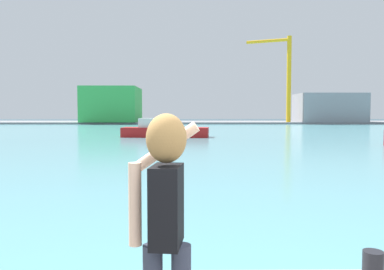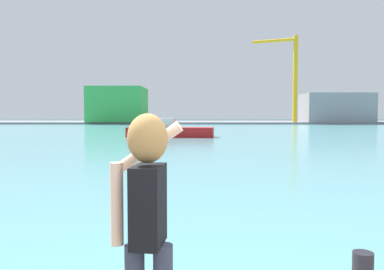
% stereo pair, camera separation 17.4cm
% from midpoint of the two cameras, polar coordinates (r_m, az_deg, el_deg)
% --- Properties ---
extents(ground_plane, '(220.00, 220.00, 0.00)m').
position_cam_midpoint_polar(ground_plane, '(52.24, -0.03, 0.57)').
color(ground_plane, '#334751').
extents(harbor_water, '(140.00, 100.00, 0.02)m').
position_cam_midpoint_polar(harbor_water, '(54.23, -0.05, 0.68)').
color(harbor_water, '#599EA8').
rests_on(harbor_water, ground_plane).
extents(far_shore_dock, '(140.00, 20.00, 0.44)m').
position_cam_midpoint_polar(far_shore_dock, '(94.20, -0.31, 1.89)').
color(far_shore_dock, gray).
rests_on(far_shore_dock, ground_plane).
extents(person_photographer, '(0.53, 0.56, 1.74)m').
position_cam_midpoint_polar(person_photographer, '(2.74, -5.82, -11.05)').
color(person_photographer, '#2D3342').
rests_on(person_photographer, quay_promenade).
extents(boat_moored, '(8.89, 3.20, 1.90)m').
position_cam_midpoint_polar(boat_moored, '(39.09, -4.40, 0.69)').
color(boat_moored, '#B21919').
rests_on(boat_moored, harbor_water).
extents(warehouse_left, '(12.42, 13.35, 8.00)m').
position_cam_midpoint_polar(warehouse_left, '(92.19, -11.80, 4.42)').
color(warehouse_left, green).
rests_on(warehouse_left, far_shore_dock).
extents(warehouse_right, '(14.76, 9.72, 6.52)m').
position_cam_midpoint_polar(warehouse_right, '(94.86, 19.59, 3.82)').
color(warehouse_right, gray).
rests_on(warehouse_right, far_shore_dock).
extents(port_crane, '(9.63, 4.56, 19.25)m').
position_cam_midpoint_polar(port_crane, '(90.11, 13.52, 9.13)').
color(port_crane, yellow).
rests_on(port_crane, far_shore_dock).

